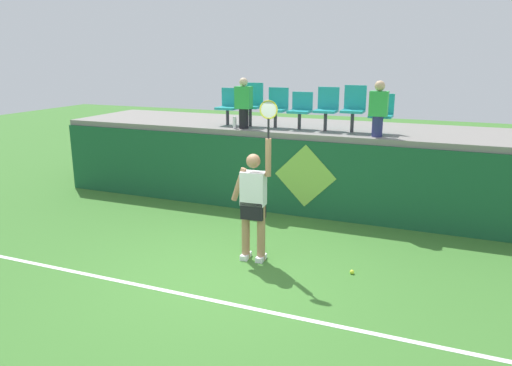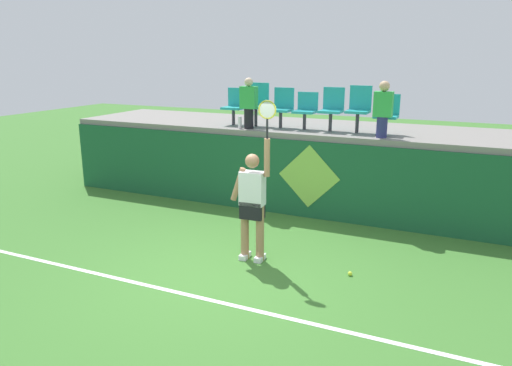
# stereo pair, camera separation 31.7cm
# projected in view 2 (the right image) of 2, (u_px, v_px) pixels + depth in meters

# --- Properties ---
(ground_plane) EXTENTS (40.00, 40.00, 0.00)m
(ground_plane) POSITION_uv_depth(u_px,v_px,m) (218.00, 275.00, 7.31)
(ground_plane) COLOR #3D752D
(court_back_wall) EXTENTS (11.09, 0.20, 1.56)m
(court_back_wall) POSITION_uv_depth(u_px,v_px,m) (293.00, 177.00, 9.91)
(court_back_wall) COLOR #195633
(court_back_wall) RESTS_ON ground_plane
(spectator_platform) EXTENTS (11.09, 2.46, 0.12)m
(spectator_platform) POSITION_uv_depth(u_px,v_px,m) (313.00, 129.00, 10.73)
(spectator_platform) COLOR gray
(spectator_platform) RESTS_ON court_back_wall
(court_baseline_stripe) EXTENTS (9.98, 0.08, 0.01)m
(court_baseline_stripe) POSITION_uv_depth(u_px,v_px,m) (193.00, 296.00, 6.66)
(court_baseline_stripe) COLOR white
(court_baseline_stripe) RESTS_ON ground_plane
(tennis_player) EXTENTS (0.75, 0.28, 2.55)m
(tennis_player) POSITION_uv_depth(u_px,v_px,m) (253.00, 201.00, 7.62)
(tennis_player) COLOR white
(tennis_player) RESTS_ON ground_plane
(tennis_ball) EXTENTS (0.07, 0.07, 0.07)m
(tennis_ball) POSITION_uv_depth(u_px,v_px,m) (350.00, 274.00, 7.27)
(tennis_ball) COLOR #D1E533
(tennis_ball) RESTS_ON ground_plane
(water_bottle) EXTENTS (0.08, 0.08, 0.25)m
(water_bottle) POSITION_uv_depth(u_px,v_px,m) (240.00, 123.00, 10.31)
(water_bottle) COLOR white
(water_bottle) RESTS_ON spectator_platform
(stadium_chair_0) EXTENTS (0.44, 0.42, 0.80)m
(stadium_chair_0) POSITION_uv_depth(u_px,v_px,m) (235.00, 104.00, 10.82)
(stadium_chair_0) COLOR #38383D
(stadium_chair_0) RESTS_ON spectator_platform
(stadium_chair_1) EXTENTS (0.44, 0.42, 0.93)m
(stadium_chair_1) POSITION_uv_depth(u_px,v_px,m) (257.00, 102.00, 10.59)
(stadium_chair_1) COLOR #38383D
(stadium_chair_1) RESTS_ON spectator_platform
(stadium_chair_2) EXTENTS (0.44, 0.42, 0.84)m
(stadium_chair_2) POSITION_uv_depth(u_px,v_px,m) (282.00, 106.00, 10.37)
(stadium_chair_2) COLOR #38383D
(stadium_chair_2) RESTS_ON spectator_platform
(stadium_chair_3) EXTENTS (0.44, 0.42, 0.76)m
(stadium_chair_3) POSITION_uv_depth(u_px,v_px,m) (306.00, 109.00, 10.16)
(stadium_chair_3) COLOR #38383D
(stadium_chair_3) RESTS_ON spectator_platform
(stadium_chair_4) EXTENTS (0.44, 0.42, 0.87)m
(stadium_chair_4) POSITION_uv_depth(u_px,v_px,m) (332.00, 107.00, 9.93)
(stadium_chair_4) COLOR #38383D
(stadium_chair_4) RESTS_ON spectator_platform
(stadium_chair_5) EXTENTS (0.44, 0.42, 0.92)m
(stadium_chair_5) POSITION_uv_depth(u_px,v_px,m) (359.00, 107.00, 9.70)
(stadium_chair_5) COLOR #38383D
(stadium_chair_5) RESTS_ON spectator_platform
(stadium_chair_6) EXTENTS (0.44, 0.42, 0.78)m
(stadium_chair_6) POSITION_uv_depth(u_px,v_px,m) (387.00, 113.00, 9.49)
(stadium_chair_6) COLOR #38383D
(stadium_chair_6) RESTS_ON spectator_platform
(spectator_0) EXTENTS (0.34, 0.20, 1.06)m
(spectator_0) POSITION_uv_depth(u_px,v_px,m) (249.00, 103.00, 10.20)
(spectator_0) COLOR black
(spectator_0) RESTS_ON spectator_platform
(spectator_1) EXTENTS (0.34, 0.20, 1.05)m
(spectator_1) POSITION_uv_depth(u_px,v_px,m) (383.00, 108.00, 9.07)
(spectator_1) COLOR navy
(spectator_1) RESTS_ON spectator_platform
(wall_signage_mount) EXTENTS (1.27, 0.01, 1.49)m
(wall_signage_mount) POSITION_uv_depth(u_px,v_px,m) (308.00, 218.00, 9.87)
(wall_signage_mount) COLOR #195633
(wall_signage_mount) RESTS_ON ground_plane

